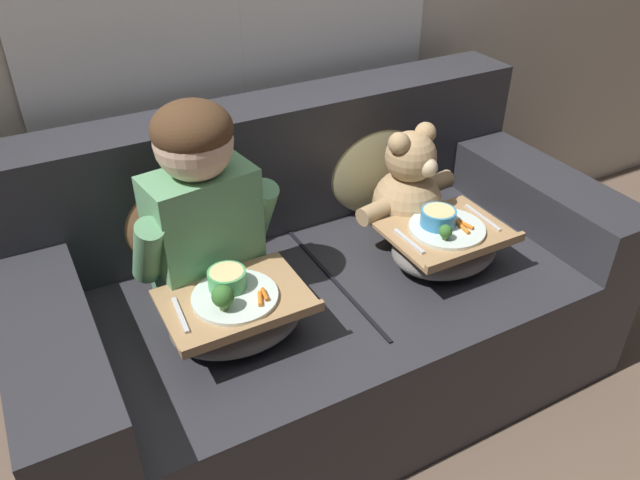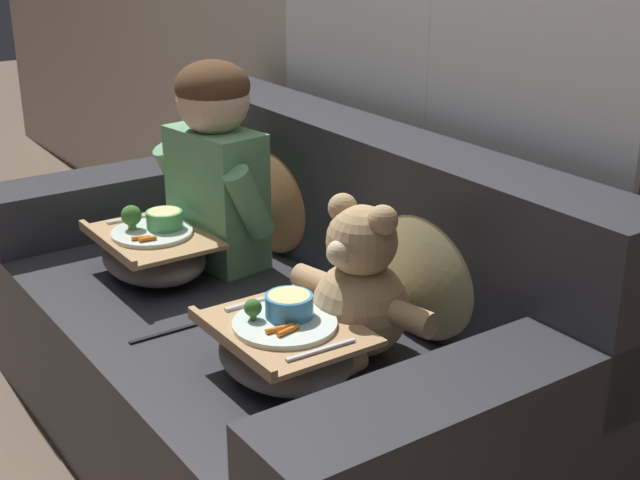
{
  "view_description": "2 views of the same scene",
  "coord_description": "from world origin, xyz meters",
  "px_view_note": "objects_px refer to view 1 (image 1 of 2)",
  "views": [
    {
      "loc": [
        -0.76,
        -1.37,
        1.63
      ],
      "look_at": [
        -0.04,
        -0.05,
        0.62
      ],
      "focal_mm": 35.0,
      "sensor_mm": 36.0,
      "label": 1
    },
    {
      "loc": [
        1.86,
        -1.08,
        1.48
      ],
      "look_at": [
        0.13,
        0.11,
        0.67
      ],
      "focal_mm": 50.0,
      "sensor_mm": 36.0,
      "label": 2
    }
  ],
  "objects_px": {
    "child_figure": "(200,197)",
    "lap_tray_child": "(236,314)",
    "couch": "(317,294)",
    "throw_pillow_behind_child": "(182,205)",
    "teddy_bear": "(409,191)",
    "lap_tray_teddy": "(444,245)",
    "throw_pillow_behind_teddy": "(374,156)"
  },
  "relations": [
    {
      "from": "child_figure",
      "to": "lap_tray_teddy",
      "type": "xyz_separation_m",
      "value": [
        0.7,
        -0.21,
        -0.26
      ]
    },
    {
      "from": "throw_pillow_behind_child",
      "to": "child_figure",
      "type": "bearing_deg",
      "value": -89.96
    },
    {
      "from": "teddy_bear",
      "to": "lap_tray_child",
      "type": "distance_m",
      "value": 0.74
    },
    {
      "from": "lap_tray_teddy",
      "to": "couch",
      "type": "bearing_deg",
      "value": 150.25
    },
    {
      "from": "lap_tray_child",
      "to": "lap_tray_teddy",
      "type": "relative_size",
      "value": 1.05
    },
    {
      "from": "couch",
      "to": "child_figure",
      "type": "distance_m",
      "value": 0.58
    },
    {
      "from": "couch",
      "to": "lap_tray_teddy",
      "type": "height_order",
      "value": "couch"
    },
    {
      "from": "teddy_bear",
      "to": "lap_tray_child",
      "type": "height_order",
      "value": "teddy_bear"
    },
    {
      "from": "couch",
      "to": "lap_tray_child",
      "type": "xyz_separation_m",
      "value": [
        -0.35,
        -0.2,
        0.21
      ]
    },
    {
      "from": "throw_pillow_behind_teddy",
      "to": "couch",
      "type": "bearing_deg",
      "value": -147.29
    },
    {
      "from": "child_figure",
      "to": "throw_pillow_behind_child",
      "type": "bearing_deg",
      "value": 90.04
    },
    {
      "from": "throw_pillow_behind_child",
      "to": "child_figure",
      "type": "height_order",
      "value": "child_figure"
    },
    {
      "from": "throw_pillow_behind_teddy",
      "to": "throw_pillow_behind_child",
      "type": "bearing_deg",
      "value": 180.0
    },
    {
      "from": "child_figure",
      "to": "lap_tray_child",
      "type": "height_order",
      "value": "child_figure"
    },
    {
      "from": "child_figure",
      "to": "teddy_bear",
      "type": "distance_m",
      "value": 0.72
    },
    {
      "from": "lap_tray_teddy",
      "to": "teddy_bear",
      "type": "bearing_deg",
      "value": 89.38
    },
    {
      "from": "couch",
      "to": "child_figure",
      "type": "height_order",
      "value": "child_figure"
    },
    {
      "from": "throw_pillow_behind_teddy",
      "to": "lap_tray_child",
      "type": "xyz_separation_m",
      "value": [
        -0.7,
        -0.42,
        -0.12
      ]
    },
    {
      "from": "teddy_bear",
      "to": "lap_tray_teddy",
      "type": "height_order",
      "value": "teddy_bear"
    },
    {
      "from": "lap_tray_child",
      "to": "child_figure",
      "type": "bearing_deg",
      "value": 89.73
    },
    {
      "from": "couch",
      "to": "lap_tray_teddy",
      "type": "bearing_deg",
      "value": -29.75
    },
    {
      "from": "throw_pillow_behind_child",
      "to": "lap_tray_teddy",
      "type": "height_order",
      "value": "throw_pillow_behind_child"
    },
    {
      "from": "throw_pillow_behind_child",
      "to": "teddy_bear",
      "type": "height_order",
      "value": "throw_pillow_behind_child"
    },
    {
      "from": "throw_pillow_behind_child",
      "to": "lap_tray_child",
      "type": "relative_size",
      "value": 1.12
    },
    {
      "from": "child_figure",
      "to": "teddy_bear",
      "type": "height_order",
      "value": "child_figure"
    },
    {
      "from": "couch",
      "to": "lap_tray_child",
      "type": "bearing_deg",
      "value": -150.42
    },
    {
      "from": "throw_pillow_behind_teddy",
      "to": "teddy_bear",
      "type": "distance_m",
      "value": 0.22
    },
    {
      "from": "throw_pillow_behind_teddy",
      "to": "teddy_bear",
      "type": "xyz_separation_m",
      "value": [
        0.0,
        -0.22,
        -0.03
      ]
    },
    {
      "from": "child_figure",
      "to": "lap_tray_child",
      "type": "relative_size",
      "value": 1.57
    },
    {
      "from": "teddy_bear",
      "to": "lap_tray_child",
      "type": "xyz_separation_m",
      "value": [
        -0.7,
        -0.21,
        -0.09
      ]
    },
    {
      "from": "throw_pillow_behind_child",
      "to": "lap_tray_child",
      "type": "distance_m",
      "value": 0.44
    },
    {
      "from": "couch",
      "to": "teddy_bear",
      "type": "xyz_separation_m",
      "value": [
        0.35,
        0.01,
        0.3
      ]
    }
  ]
}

